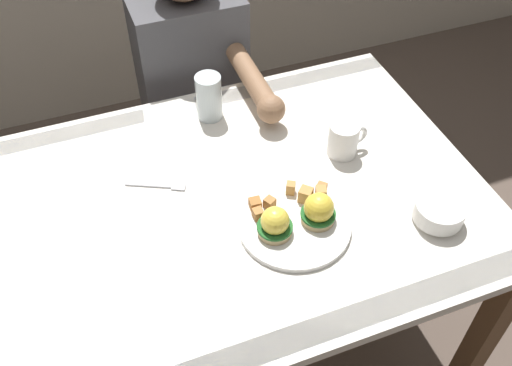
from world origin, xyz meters
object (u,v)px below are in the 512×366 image
Objects in this scene: eggs_benedict_plate at (296,219)px; diner_person at (196,86)px; fruit_bowl at (439,212)px; water_glass_near at (209,100)px; coffee_mug at (344,138)px; fork at (160,186)px; dining_table at (245,224)px.

diner_person is at bearing 92.88° from eggs_benedict_plate.
eggs_benedict_plate is at bearing -87.12° from diner_person.
fruit_bowl is 0.92m from diner_person.
eggs_benedict_plate is 0.47m from water_glass_near.
fork is (-0.49, 0.05, -0.05)m from coffee_mug.
fork reaches higher than dining_table.
water_glass_near is at bearing 124.82° from fruit_bowl.
fork is 0.55m from diner_person.
fruit_bowl is 0.31m from coffee_mug.
eggs_benedict_plate reaches higher than fruit_bowl.
fork is (-0.19, 0.11, 0.11)m from dining_table.
water_glass_near is at bearing 136.51° from coffee_mug.
dining_table is 0.20m from eggs_benedict_plate.
eggs_benedict_plate is at bearing 162.62° from fruit_bowl.
fruit_bowl is 0.11× the size of diner_person.
dining_table is at bearing -168.74° from coffee_mug.
diner_person is at bearing 115.35° from coffee_mug.
diner_person is (-0.26, 0.54, -0.14)m from coffee_mug.
water_glass_near reaches higher than fruit_bowl.
coffee_mug reaches higher than fruit_bowl.
fruit_bowl is (0.33, -0.10, 0.00)m from eggs_benedict_plate.
eggs_benedict_plate is 0.24× the size of diner_person.
fork is at bearing 150.04° from fruit_bowl.
dining_table is at bearing -94.46° from diner_person.
fruit_bowl is 0.89× the size of water_glass_near.
fruit_bowl is at bearing -17.38° from eggs_benedict_plate.
diner_person reaches higher than fork.
water_glass_near is (-0.07, 0.46, 0.03)m from eggs_benedict_plate.
fruit_bowl is 0.69m from fork.
eggs_benedict_plate is 0.34m from fruit_bowl.
fruit_bowl is 0.81× the size of fork.
water_glass_near is at bearing -96.38° from diner_person.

